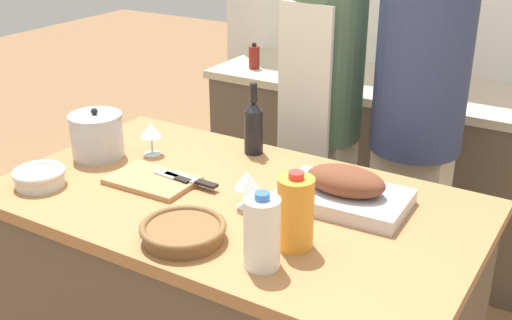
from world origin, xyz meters
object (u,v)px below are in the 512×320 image
roasting_pan (345,191)px  stand_mixer (417,64)px  wicker_basket (183,231)px  condiment_bottle_short (254,57)px  milk_jug (262,232)px  mixing_bowl (39,176)px  knife_paring (174,177)px  wine_glass_right (247,181)px  wine_bottle_green (254,126)px  condiment_bottle_tall (312,63)px  juice_jug (295,212)px  knife_chef (193,180)px  wine_glass_left (151,131)px  stock_pot (97,135)px  person_cook_guest (417,118)px  cutting_board (152,180)px  person_cook_aproned (323,107)px

roasting_pan → stand_mixer: stand_mixer is taller
wicker_basket → condiment_bottle_short: bearing=115.4°
wicker_basket → milk_jug: (0.25, 0.00, 0.07)m
mixing_bowl → knife_paring: size_ratio=1.15×
wicker_basket → wine_glass_right: (0.05, 0.26, 0.06)m
knife_paring → condiment_bottle_short: condiment_bottle_short is taller
wine_bottle_green → condiment_bottle_tall: 1.02m
juice_jug → knife_paring: juice_jug is taller
mixing_bowl → knife_chef: size_ratio=0.83×
knife_paring → condiment_bottle_short: bearing=111.2°
wine_bottle_green → condiment_bottle_tall: wine_bottle_green is taller
wine_glass_left → wine_glass_right: (0.51, -0.17, -0.00)m
stock_pot → condiment_bottle_short: (-0.15, 1.31, -0.02)m
wine_glass_right → wicker_basket: bearing=-100.0°
wine_bottle_green → person_cook_guest: size_ratio=0.15×
wine_glass_right → condiment_bottle_tall: condiment_bottle_tall is taller
stock_pot → knife_paring: bearing=-5.6°
condiment_bottle_tall → knife_paring: bearing=-82.5°
cutting_board → wine_glass_left: 0.25m
knife_chef → condiment_bottle_tall: 1.35m
wine_glass_right → condiment_bottle_tall: size_ratio=0.68×
juice_jug → wine_glass_left: size_ratio=1.80×
mixing_bowl → wine_bottle_green: 0.75m
mixing_bowl → condiment_bottle_tall: bearing=83.5°
roasting_pan → knife_paring: 0.56m
condiment_bottle_tall → person_cook_aproned: bearing=-58.5°
mixing_bowl → milk_jug: bearing=-2.0°
roasting_pan → cutting_board: 0.63m
stock_pot → stand_mixer: size_ratio=0.57×
cutting_board → mixing_bowl: mixing_bowl is taller
juice_jug → stand_mixer: 1.53m
wine_bottle_green → wine_glass_right: bearing=-61.0°
milk_jug → condiment_bottle_short: bearing=122.2°
knife_paring → person_cook_guest: (0.53, 0.85, 0.04)m
stand_mixer → knife_paring: bearing=-104.2°
wicker_basket → mixing_bowl: bearing=176.7°
mixing_bowl → stand_mixer: bearing=66.5°
knife_chef → cutting_board: bearing=-157.7°
juice_jug → person_cook_guest: 1.00m
wicker_basket → person_cook_aproned: person_cook_aproned is taller
wine_bottle_green → wine_glass_left: bearing=-145.9°
roasting_pan → mixing_bowl: (-0.89, -0.39, -0.01)m
wicker_basket → stand_mixer: (0.10, 1.65, 0.11)m
mixing_bowl → wine_glass_left: bearing=70.0°
condiment_bottle_tall → knife_chef: bearing=-79.6°
wine_glass_right → stand_mixer: size_ratio=0.36×
juice_jug → knife_chef: bearing=160.9°
condiment_bottle_short → roasting_pan: bearing=-48.6°
knife_paring → person_cook_guest: 1.00m
cutting_board → roasting_pan: bearing=17.2°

